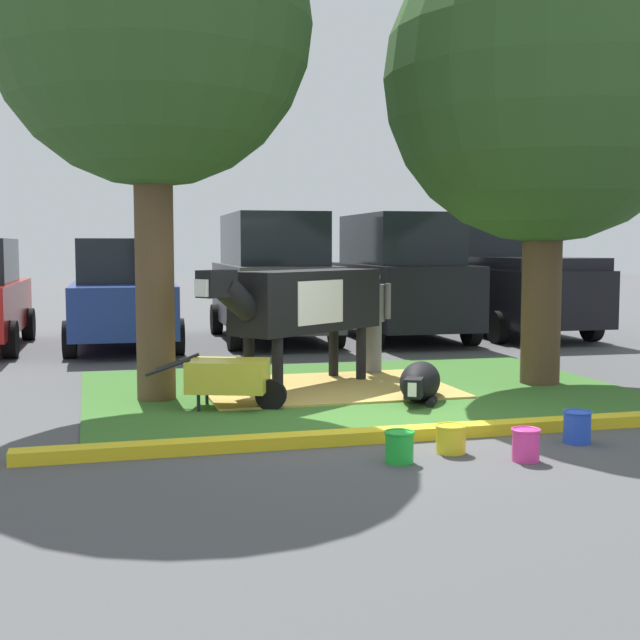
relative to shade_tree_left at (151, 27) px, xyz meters
The scene contains 18 objects.
ground_plane 5.29m from the shade_tree_left, 39.83° to the right, with size 80.00×80.00×0.00m, color #4C4C4F.
grass_island 5.17m from the shade_tree_left, ahead, with size 6.96×5.19×0.02m, color #386B28.
curb_yellow 5.84m from the shade_tree_left, 47.40° to the right, with size 8.16×0.24×0.12m, color yellow.
hay_bedding 4.98m from the shade_tree_left, ahead, with size 3.20×2.40×0.04m, color tan.
shade_tree_left is the anchor object (origin of this frame).
shade_tree_right 5.18m from the shade_tree_left, ahead, with size 4.34×4.34×6.27m.
cow_holstein 3.86m from the shade_tree_left, ahead, with size 2.76×2.14×1.61m.
calf_lying 5.33m from the shade_tree_left, 16.51° to the right, with size 0.95×1.29×0.48m.
person_handler 5.05m from the shade_tree_left, 21.61° to the left, with size 0.47×0.34×1.55m.
wheelbarrow 4.25m from the shade_tree_left, 47.41° to the right, with size 1.60×0.98×0.63m.
bucket_green 5.94m from the shade_tree_left, 63.45° to the right, with size 0.27×0.27×0.28m.
bucket_yellow 6.03m from the shade_tree_left, 55.02° to the right, with size 0.29×0.29×0.26m.
bucket_pink 6.50m from the shade_tree_left, 53.00° to the right, with size 0.26×0.26×0.29m.
bucket_blue 6.63m from the shade_tree_left, 42.19° to the right, with size 0.28×0.28×0.32m.
sedan_blue 6.75m from the shade_tree_left, 91.48° to the left, with size 2.15×4.47×2.02m.
suv_dark_grey 7.42m from the shade_tree_left, 65.71° to the left, with size 2.26×4.67×2.52m.
suv_black 8.46m from the shade_tree_left, 47.33° to the left, with size 2.26×4.67×2.52m.
pickup_truck_black 10.61m from the shade_tree_left, 38.09° to the left, with size 2.38×5.47×2.42m.
Camera 1 is at (-2.95, -8.78, 1.91)m, focal length 48.12 mm.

